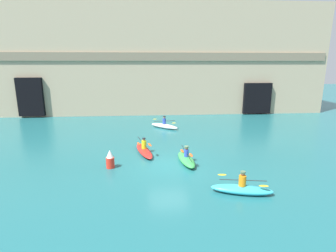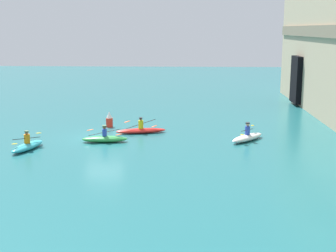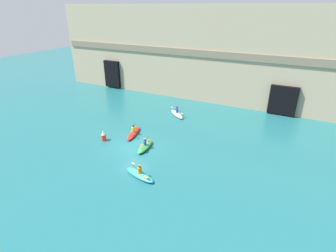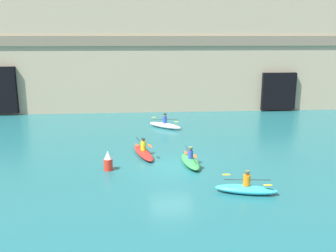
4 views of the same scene
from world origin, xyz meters
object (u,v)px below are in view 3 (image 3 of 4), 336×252
(kayak_cyan, at_px, (140,175))
(kayak_white, at_px, (177,114))
(kayak_green, at_px, (145,146))
(kayak_red, at_px, (134,133))
(marker_buoy, at_px, (104,136))

(kayak_cyan, xyz_separation_m, kayak_white, (-2.97, 13.45, 0.00))
(kayak_green, distance_m, kayak_red, 3.40)
(kayak_green, height_order, kayak_cyan, kayak_cyan)
(kayak_white, bearing_deg, kayak_red, -63.92)
(kayak_green, distance_m, kayak_white, 9.20)
(kayak_green, relative_size, kayak_cyan, 0.96)
(kayak_green, height_order, kayak_white, kayak_white)
(kayak_red, bearing_deg, kayak_cyan, -156.79)
(kayak_cyan, relative_size, kayak_white, 1.08)
(kayak_white, bearing_deg, kayak_cyan, -36.68)
(kayak_cyan, bearing_deg, marker_buoy, -14.09)
(kayak_green, bearing_deg, kayak_cyan, 19.71)
(kayak_white, distance_m, marker_buoy, 10.45)
(kayak_cyan, bearing_deg, kayak_white, -62.93)
(kayak_cyan, height_order, marker_buoy, kayak_cyan)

